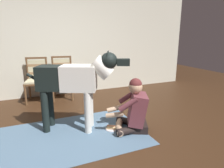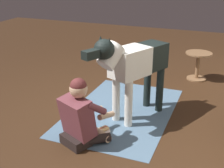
{
  "view_description": "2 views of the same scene",
  "coord_description": "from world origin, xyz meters",
  "px_view_note": "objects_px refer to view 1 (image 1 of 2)",
  "views": [
    {
      "loc": [
        -0.67,
        -2.41,
        1.46
      ],
      "look_at": [
        0.53,
        0.41,
        0.68
      ],
      "focal_mm": 31.03,
      "sensor_mm": 36.0,
      "label": 1
    },
    {
      "loc": [
        3.6,
        1.57,
        2.06
      ],
      "look_at": [
        0.25,
        0.25,
        0.61
      ],
      "focal_mm": 49.22,
      "sensor_mm": 36.0,
      "label": 2
    }
  ],
  "objects_px": {
    "person_sitting_on_floor": "(134,109)",
    "hot_dog_on_plate": "(112,128)",
    "dining_chair_right_of_pair": "(62,75)",
    "large_dog": "(75,80)",
    "dining_chair_left_of_pair": "(37,77)"
  },
  "relations": [
    {
      "from": "dining_chair_right_of_pair",
      "to": "person_sitting_on_floor",
      "type": "bearing_deg",
      "value": -70.42
    },
    {
      "from": "dining_chair_right_of_pair",
      "to": "hot_dog_on_plate",
      "type": "xyz_separation_m",
      "value": [
        0.44,
        -1.96,
        -0.52
      ]
    },
    {
      "from": "dining_chair_right_of_pair",
      "to": "large_dog",
      "type": "bearing_deg",
      "value": -92.12
    },
    {
      "from": "person_sitting_on_floor",
      "to": "hot_dog_on_plate",
      "type": "bearing_deg",
      "value": 155.02
    },
    {
      "from": "dining_chair_right_of_pair",
      "to": "large_dog",
      "type": "height_order",
      "value": "large_dog"
    },
    {
      "from": "dining_chair_left_of_pair",
      "to": "hot_dog_on_plate",
      "type": "height_order",
      "value": "dining_chair_left_of_pair"
    },
    {
      "from": "dining_chair_right_of_pair",
      "to": "hot_dog_on_plate",
      "type": "height_order",
      "value": "dining_chair_right_of_pair"
    },
    {
      "from": "large_dog",
      "to": "dining_chair_right_of_pair",
      "type": "bearing_deg",
      "value": 87.88
    },
    {
      "from": "person_sitting_on_floor",
      "to": "large_dog",
      "type": "distance_m",
      "value": 1.01
    },
    {
      "from": "dining_chair_right_of_pair",
      "to": "person_sitting_on_floor",
      "type": "distance_m",
      "value": 2.24
    },
    {
      "from": "dining_chair_left_of_pair",
      "to": "dining_chair_right_of_pair",
      "type": "bearing_deg",
      "value": 0.04
    },
    {
      "from": "large_dog",
      "to": "hot_dog_on_plate",
      "type": "distance_m",
      "value": 0.95
    },
    {
      "from": "person_sitting_on_floor",
      "to": "hot_dog_on_plate",
      "type": "xyz_separation_m",
      "value": [
        -0.31,
        0.14,
        -0.32
      ]
    },
    {
      "from": "large_dog",
      "to": "hot_dog_on_plate",
      "type": "bearing_deg",
      "value": -24.98
    },
    {
      "from": "dining_chair_right_of_pair",
      "to": "large_dog",
      "type": "distance_m",
      "value": 1.75
    }
  ]
}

